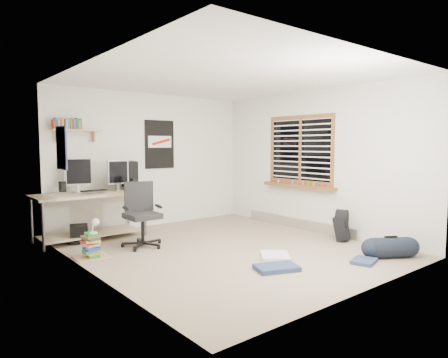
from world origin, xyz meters
TOP-DOWN VIEW (x-y plane):
  - floor at (0.00, 0.00)m, footprint 4.00×4.50m
  - ceiling at (0.00, 0.00)m, footprint 4.00×4.50m
  - back_wall at (0.00, 2.25)m, footprint 4.00×0.01m
  - left_wall at (-2.00, 0.00)m, footprint 0.01×4.50m
  - right_wall at (2.00, 0.00)m, footprint 0.01×4.50m
  - desk at (-1.37, 1.85)m, footprint 1.84×1.00m
  - monitor_left at (-1.50, 2.00)m, footprint 0.43×0.22m
  - monitor_right at (-0.90, 1.80)m, footprint 0.38×0.13m
  - pc_tower at (-0.59, 2.00)m, footprint 0.31×0.48m
  - keyboard at (-1.33, 1.77)m, footprint 0.41×0.18m
  - speaker_left at (-1.75, 2.00)m, footprint 0.09×0.09m
  - speaker_right at (-0.74, 1.53)m, footprint 0.10×0.10m
  - office_chair at (-0.92, 0.90)m, footprint 0.78×0.78m
  - wall_shelf at (-1.45, 2.14)m, footprint 0.80×0.22m
  - poster_back_wall at (0.15, 2.23)m, footprint 0.62×0.03m
  - poster_left_wall at (-1.99, 1.20)m, footprint 0.02×0.42m
  - window at (1.95, 0.30)m, footprint 0.10×1.50m
  - baseboard_heater at (1.96, 0.30)m, footprint 0.08×2.50m
  - backpack at (1.75, -0.77)m, footprint 0.37×0.34m
  - duffel_bag at (1.43, -1.77)m, footprint 0.38×0.38m
  - tshirt at (0.22, -0.76)m, footprint 0.58×0.58m
  - jeans_a at (-0.18, -1.17)m, footprint 0.60×0.50m
  - jeans_b at (0.93, -1.68)m, footprint 0.42×0.35m
  - book_stack at (-1.75, 0.80)m, footprint 0.52×0.47m
  - desk_lamp at (-1.73, 0.78)m, footprint 0.14×0.20m
  - subwoofer at (-1.60, 1.74)m, footprint 0.33×0.33m

SIDE VIEW (x-z plane):
  - floor at x=0.00m, z-range -0.01..0.00m
  - tshirt at x=0.22m, z-range 0.00..0.04m
  - jeans_b at x=0.93m, z-range 0.00..0.05m
  - jeans_a at x=-0.18m, z-range 0.00..0.06m
  - baseboard_heater at x=1.96m, z-range 0.00..0.18m
  - duffel_bag at x=1.43m, z-range -0.13..0.41m
  - subwoofer at x=-1.60m, z-range -0.01..0.29m
  - book_stack at x=-1.75m, z-range 0.01..0.29m
  - backpack at x=1.75m, z-range 0.00..0.40m
  - desk at x=-1.37m, z-range -0.03..0.76m
  - desk_lamp at x=-1.73m, z-range 0.29..0.47m
  - office_chair at x=-0.92m, z-range 0.00..0.98m
  - keyboard at x=-1.33m, z-range 0.80..0.82m
  - speaker_left at x=-1.75m, z-range 0.80..0.96m
  - speaker_right at x=-0.74m, z-range 0.80..0.99m
  - monitor_right at x=-0.90m, z-range 0.80..1.21m
  - monitor_left at x=-1.50m, z-range 0.80..1.25m
  - pc_tower at x=-0.59m, z-range 0.80..1.26m
  - back_wall at x=0.00m, z-range 0.00..2.50m
  - left_wall at x=-2.00m, z-range 0.00..2.50m
  - right_wall at x=2.00m, z-range 0.00..2.50m
  - window at x=1.95m, z-range 0.82..2.08m
  - poster_left_wall at x=-1.99m, z-range 1.20..1.80m
  - poster_back_wall at x=0.15m, z-range 1.09..2.01m
  - wall_shelf at x=-1.45m, z-range 1.66..1.90m
  - ceiling at x=0.00m, z-range 2.50..2.51m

